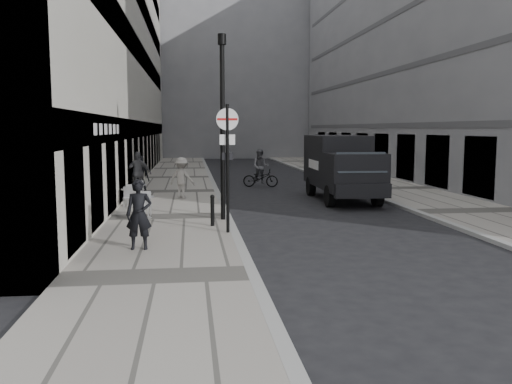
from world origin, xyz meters
TOP-DOWN VIEW (x-y plane):
  - ground at (0.00, 0.00)m, footprint 120.00×120.00m
  - sidewalk at (-2.00, 18.00)m, footprint 4.00×60.00m
  - far_sidewalk at (9.00, 18.00)m, footprint 4.00×60.00m
  - building_left at (-6.00, 24.50)m, footprint 4.00×45.00m
  - building_right at (14.00, 24.50)m, footprint 6.00×45.00m
  - building_far at (1.50, 56.00)m, footprint 24.00×16.00m
  - walking_man at (-2.55, 5.25)m, footprint 0.66×0.44m
  - sign_post at (-0.20, 7.19)m, footprint 0.63×0.10m
  - lamppost at (-0.20, 9.47)m, footprint 0.27×0.27m
  - bollard_near at (-0.60, 8.30)m, footprint 0.12×0.12m
  - bollard_far at (-0.15, 10.23)m, footprint 0.13×0.13m
  - panel_van at (5.27, 14.65)m, footprint 2.33×6.02m
  - cyclist at (2.48, 20.36)m, footprint 1.97×1.08m
  - pedestrian_a at (-3.60, 16.62)m, footprint 1.19×0.57m
  - pedestrian_b at (-1.63, 15.21)m, footprint 1.30×1.04m
  - pedestrian_c at (-3.60, 17.12)m, footprint 0.96×0.73m
  - cafe_table_near at (-2.80, 10.03)m, footprint 0.67×1.51m
  - cafe_table_mid at (-3.40, 14.35)m, footprint 0.65×1.46m
  - cafe_table_far at (-3.60, 12.82)m, footprint 0.64×1.44m

SIDE VIEW (x-z plane):
  - ground at x=0.00m, z-range 0.00..0.00m
  - sidewalk at x=-2.00m, z-range 0.00..0.12m
  - far_sidewalk at x=9.00m, z-range 0.00..0.12m
  - cafe_table_far at x=-3.60m, z-range 0.13..0.95m
  - cafe_table_mid at x=-3.40m, z-range 0.13..0.96m
  - cafe_table_near at x=-2.80m, z-range 0.13..0.99m
  - bollard_near at x=-0.60m, z-range 0.12..1.03m
  - bollard_far at x=-0.15m, z-range 0.12..1.11m
  - cyclist at x=2.48m, z-range -0.22..1.80m
  - walking_man at x=-2.55m, z-range 0.12..1.87m
  - pedestrian_b at x=-1.63m, z-range 0.12..1.89m
  - pedestrian_c at x=-3.60m, z-range 0.12..1.90m
  - pedestrian_a at x=-3.60m, z-range 0.12..2.09m
  - panel_van at x=5.27m, z-range 0.18..2.99m
  - sign_post at x=-0.20m, z-range 0.64..4.32m
  - lamppost at x=-0.20m, z-range 0.46..6.47m
  - building_left at x=-6.00m, z-range 0.00..18.00m
  - building_right at x=14.00m, z-range 0.00..20.00m
  - building_far at x=1.50m, z-range 0.00..22.00m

